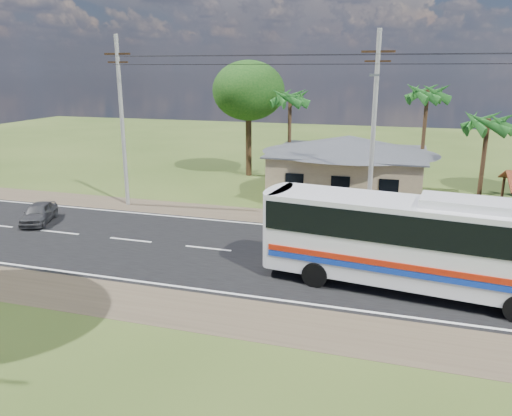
{
  "coord_description": "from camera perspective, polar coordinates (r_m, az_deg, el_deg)",
  "views": [
    {
      "loc": [
        4.78,
        -22.35,
        8.93
      ],
      "look_at": [
        -2.24,
        1.0,
        2.09
      ],
      "focal_mm": 35.0,
      "sensor_mm": 36.0,
      "label": 1
    }
  ],
  "objects": [
    {
      "name": "house",
      "position": [
        36.1,
        10.51,
        5.39
      ],
      "size": [
        12.4,
        10.0,
        5.0
      ],
      "color": "tan",
      "rests_on": "ground"
    },
    {
      "name": "coach_bus",
      "position": [
        21.19,
        19.42,
        -3.33
      ],
      "size": [
        13.5,
        4.41,
        4.12
      ],
      "rotation": [
        0.0,
        0.0,
        -0.12
      ],
      "color": "silver",
      "rests_on": "ground"
    },
    {
      "name": "palm_mid",
      "position": [
        37.91,
        19.0,
        12.18
      ],
      "size": [
        2.8,
        2.8,
        8.2
      ],
      "color": "#47301E",
      "rests_on": "ground"
    },
    {
      "name": "palm_near",
      "position": [
        33.83,
        24.98,
        8.78
      ],
      "size": [
        2.8,
        2.8,
        6.7
      ],
      "color": "#47301E",
      "rests_on": "ground"
    },
    {
      "name": "road",
      "position": [
        24.53,
        4.36,
        -5.69
      ],
      "size": [
        120.0,
        16.0,
        0.03
      ],
      "color": "black",
      "rests_on": "ground"
    },
    {
      "name": "tree_behind_house",
      "position": [
        42.36,
        -0.87,
        13.23
      ],
      "size": [
        6.0,
        6.0,
        9.61
      ],
      "color": "#47301E",
      "rests_on": "ground"
    },
    {
      "name": "ground",
      "position": [
        24.54,
        4.36,
        -5.71
      ],
      "size": [
        120.0,
        120.0,
        0.0
      ],
      "primitive_type": "plane",
      "color": "#324619",
      "rests_on": "ground"
    },
    {
      "name": "palm_far",
      "position": [
        39.4,
        3.92,
        12.37
      ],
      "size": [
        2.8,
        2.8,
        7.7
      ],
      "color": "#47301E",
      "rests_on": "ground"
    },
    {
      "name": "small_car",
      "position": [
        32.5,
        -23.57,
        -0.5
      ],
      "size": [
        2.6,
        3.81,
        1.21
      ],
      "primitive_type": "imported",
      "rotation": [
        0.0,
        0.0,
        0.37
      ],
      "color": "#333335",
      "rests_on": "ground"
    },
    {
      "name": "utility_poles",
      "position": [
        29.08,
        12.63,
        9.07
      ],
      "size": [
        32.8,
        2.22,
        11.0
      ],
      "color": "#9E9E99",
      "rests_on": "ground"
    }
  ]
}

